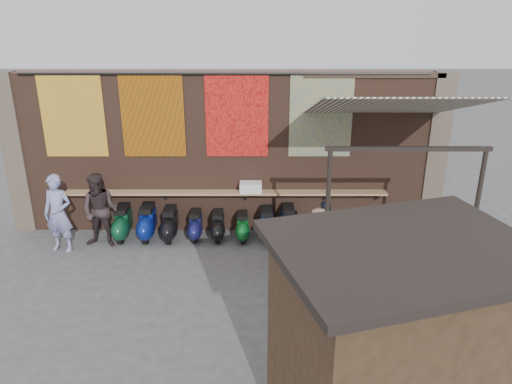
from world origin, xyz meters
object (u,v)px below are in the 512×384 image
(scooter_stool_1, at_px, (147,223))
(shopper_grey, at_px, (469,264))
(shopper_navy, at_px, (325,234))
(shelf_box, at_px, (251,187))
(shopper_tan, at_px, (318,242))
(scooter_stool_2, at_px, (170,225))
(scooter_stool_6, at_px, (267,224))
(scooter_stool_5, at_px, (243,227))
(scooter_stool_4, at_px, (218,226))
(diner_left, at_px, (58,214))
(scooter_stool_0, at_px, (123,223))
(diner_right, at_px, (100,211))
(scooter_stool_3, at_px, (196,226))
(scooter_stool_7, at_px, (288,223))
(market_stall, at_px, (393,356))

(scooter_stool_1, relative_size, shopper_grey, 0.56)
(shopper_navy, height_order, shopper_grey, shopper_grey)
(shelf_box, height_order, shopper_tan, shopper_tan)
(scooter_stool_2, distance_m, shopper_navy, 3.90)
(scooter_stool_6, bearing_deg, shopper_tan, -57.56)
(scooter_stool_2, distance_m, shopper_tan, 3.85)
(shopper_tan, bearing_deg, shopper_grey, -74.87)
(scooter_stool_5, relative_size, scooter_stool_6, 0.87)
(scooter_stool_4, bearing_deg, diner_left, -171.02)
(scooter_stool_5, relative_size, shopper_tan, 0.47)
(scooter_stool_4, xyz_separation_m, shopper_tan, (2.27, -1.67, 0.41))
(scooter_stool_0, height_order, shopper_tan, shopper_tan)
(shopper_tan, bearing_deg, diner_right, 110.40)
(scooter_stool_3, distance_m, shopper_tan, 3.32)
(scooter_stool_2, xyz_separation_m, scooter_stool_7, (2.92, 0.06, 0.01))
(scooter_stool_6, xyz_separation_m, diner_left, (-4.87, -0.58, 0.55))
(shelf_box, relative_size, scooter_stool_2, 0.64)
(scooter_stool_7, distance_m, shopper_grey, 4.34)
(scooter_stool_2, xyz_separation_m, scooter_stool_6, (2.39, 0.02, -0.01))
(scooter_stool_1, relative_size, diner_right, 0.49)
(diner_right, xyz_separation_m, shopper_tan, (5.02, -1.31, -0.15))
(scooter_stool_0, height_order, shopper_navy, shopper_navy)
(scooter_stool_3, bearing_deg, diner_right, -170.19)
(scooter_stool_1, relative_size, scooter_stool_3, 1.20)
(scooter_stool_1, bearing_deg, scooter_stool_2, -4.73)
(shelf_box, bearing_deg, shopper_navy, -45.84)
(scooter_stool_0, xyz_separation_m, scooter_stool_2, (1.18, -0.04, -0.02))
(scooter_stool_0, relative_size, diner_right, 0.48)
(shelf_box, height_order, scooter_stool_0, shelf_box)
(scooter_stool_5, bearing_deg, scooter_stool_3, 177.64)
(shopper_navy, bearing_deg, scooter_stool_6, -61.24)
(scooter_stool_1, xyz_separation_m, market_stall, (4.40, -6.18, 1.01))
(scooter_stool_2, distance_m, scooter_stool_5, 1.80)
(shelf_box, distance_m, scooter_stool_6, 1.00)
(diner_right, bearing_deg, scooter_stool_2, 20.41)
(scooter_stool_4, distance_m, shopper_grey, 5.77)
(shelf_box, relative_size, scooter_stool_0, 0.62)
(shelf_box, distance_m, scooter_stool_5, 1.00)
(shopper_grey, bearing_deg, diner_left, 7.98)
(scooter_stool_3, relative_size, diner_left, 0.39)
(market_stall, bearing_deg, shopper_tan, 78.40)
(scooter_stool_1, distance_m, diner_left, 2.07)
(scooter_stool_5, bearing_deg, diner_left, -172.63)
(shopper_navy, bearing_deg, scooter_stool_4, -42.62)
(scooter_stool_1, relative_size, diner_left, 0.48)
(scooter_stool_1, xyz_separation_m, shopper_tan, (4.02, -1.70, 0.34))
(scooter_stool_3, distance_m, scooter_stool_5, 1.17)
(diner_left, height_order, shopper_grey, diner_left)
(shopper_grey, distance_m, shopper_tan, 2.99)
(market_stall, bearing_deg, scooter_stool_5, 91.95)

